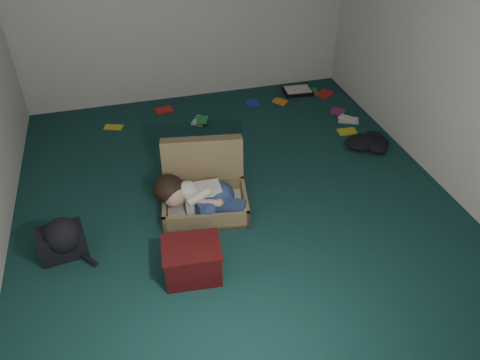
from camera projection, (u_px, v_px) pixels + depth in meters
name	position (u px, v px, depth m)	size (l,w,h in m)	color
floor	(236.00, 200.00, 4.40)	(4.50, 4.50, 0.00)	#153D3A
wall_front	(379.00, 293.00, 1.89)	(4.50, 4.50, 0.00)	silver
wall_right	(458.00, 45.00, 4.05)	(4.50, 4.50, 0.00)	silver
suitcase	(204.00, 187.00, 4.30)	(0.86, 0.85, 0.55)	olive
person	(199.00, 196.00, 4.12)	(0.79, 0.49, 0.34)	silver
maroon_bin	(192.00, 261.00, 3.58)	(0.47, 0.39, 0.31)	#460E0F
backpack	(62.00, 241.00, 3.78)	(0.44, 0.35, 0.27)	black
clothing_pile	(369.00, 143.00, 5.09)	(0.43, 0.35, 0.14)	black
paper_tray	(298.00, 91.00, 6.18)	(0.39, 0.30, 0.05)	black
book_scatter	(268.00, 111.00, 5.78)	(2.93, 1.30, 0.02)	gold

